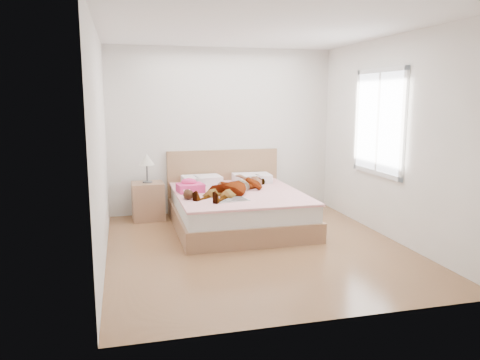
{
  "coord_description": "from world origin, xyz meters",
  "views": [
    {
      "loc": [
        -1.56,
        -5.34,
        1.82
      ],
      "look_at": [
        0.0,
        0.85,
        0.7
      ],
      "focal_mm": 35.0,
      "sensor_mm": 36.0,
      "label": 1
    }
  ],
  "objects_px": {
    "woman": "(236,184)",
    "magazine": "(231,199)",
    "towel": "(190,186)",
    "nightstand": "(148,198)",
    "phone": "(197,176)",
    "plush_toy": "(188,194)",
    "coffee_mug": "(237,193)",
    "bed": "(237,207)"
  },
  "relations": [
    {
      "from": "coffee_mug",
      "to": "plush_toy",
      "type": "relative_size",
      "value": 0.51
    },
    {
      "from": "phone",
      "to": "towel",
      "type": "bearing_deg",
      "value": -165.89
    },
    {
      "from": "woman",
      "to": "plush_toy",
      "type": "xyz_separation_m",
      "value": [
        -0.72,
        -0.32,
        -0.05
      ]
    },
    {
      "from": "nightstand",
      "to": "bed",
      "type": "bearing_deg",
      "value": -28.36
    },
    {
      "from": "plush_toy",
      "to": "woman",
      "type": "bearing_deg",
      "value": 23.71
    },
    {
      "from": "towel",
      "to": "bed",
      "type": "bearing_deg",
      "value": -8.59
    },
    {
      "from": "bed",
      "to": "magazine",
      "type": "relative_size",
      "value": 4.6
    },
    {
      "from": "towel",
      "to": "plush_toy",
      "type": "bearing_deg",
      "value": -100.91
    },
    {
      "from": "magazine",
      "to": "coffee_mug",
      "type": "relative_size",
      "value": 3.96
    },
    {
      "from": "woman",
      "to": "magazine",
      "type": "relative_size",
      "value": 3.61
    },
    {
      "from": "bed",
      "to": "nightstand",
      "type": "relative_size",
      "value": 2.08
    },
    {
      "from": "plush_toy",
      "to": "nightstand",
      "type": "distance_m",
      "value": 1.16
    },
    {
      "from": "magazine",
      "to": "plush_toy",
      "type": "relative_size",
      "value": 2.02
    },
    {
      "from": "phone",
      "to": "plush_toy",
      "type": "distance_m",
      "value": 0.76
    },
    {
      "from": "phone",
      "to": "bed",
      "type": "xyz_separation_m",
      "value": [
        0.52,
        -0.35,
        -0.41
      ]
    },
    {
      "from": "bed",
      "to": "magazine",
      "type": "xyz_separation_m",
      "value": [
        -0.21,
        -0.57,
        0.24
      ]
    },
    {
      "from": "bed",
      "to": "magazine",
      "type": "bearing_deg",
      "value": -110.33
    },
    {
      "from": "bed",
      "to": "magazine",
      "type": "distance_m",
      "value": 0.66
    },
    {
      "from": "woman",
      "to": "coffee_mug",
      "type": "relative_size",
      "value": 14.29
    },
    {
      "from": "woman",
      "to": "phone",
      "type": "relative_size",
      "value": 17.69
    },
    {
      "from": "towel",
      "to": "nightstand",
      "type": "bearing_deg",
      "value": 135.18
    },
    {
      "from": "towel",
      "to": "plush_toy",
      "type": "xyz_separation_m",
      "value": [
        -0.09,
        -0.47,
        -0.01
      ]
    },
    {
      "from": "woman",
      "to": "towel",
      "type": "bearing_deg",
      "value": -151.01
    },
    {
      "from": "towel",
      "to": "magazine",
      "type": "bearing_deg",
      "value": -56.51
    },
    {
      "from": "bed",
      "to": "plush_toy",
      "type": "bearing_deg",
      "value": -153.67
    },
    {
      "from": "woman",
      "to": "bed",
      "type": "bearing_deg",
      "value": 107.81
    },
    {
      "from": "towel",
      "to": "coffee_mug",
      "type": "relative_size",
      "value": 3.43
    },
    {
      "from": "magazine",
      "to": "coffee_mug",
      "type": "xyz_separation_m",
      "value": [
        0.13,
        0.23,
        0.04
      ]
    },
    {
      "from": "magazine",
      "to": "plush_toy",
      "type": "distance_m",
      "value": 0.58
    },
    {
      "from": "towel",
      "to": "coffee_mug",
      "type": "height_order",
      "value": "towel"
    },
    {
      "from": "towel",
      "to": "magazine",
      "type": "xyz_separation_m",
      "value": [
        0.45,
        -0.67,
        -0.07
      ]
    },
    {
      "from": "bed",
      "to": "coffee_mug",
      "type": "distance_m",
      "value": 0.45
    },
    {
      "from": "plush_toy",
      "to": "towel",
      "type": "bearing_deg",
      "value": 79.09
    },
    {
      "from": "woman",
      "to": "nightstand",
      "type": "height_order",
      "value": "nightstand"
    },
    {
      "from": "towel",
      "to": "phone",
      "type": "bearing_deg",
      "value": 61.67
    },
    {
      "from": "magazine",
      "to": "plush_toy",
      "type": "height_order",
      "value": "plush_toy"
    },
    {
      "from": "phone",
      "to": "bed",
      "type": "relative_size",
      "value": 0.04
    },
    {
      "from": "magazine",
      "to": "nightstand",
      "type": "bearing_deg",
      "value": 129.29
    },
    {
      "from": "woman",
      "to": "nightstand",
      "type": "xyz_separation_m",
      "value": [
        -1.2,
        0.71,
        -0.29
      ]
    },
    {
      "from": "bed",
      "to": "towel",
      "type": "xyz_separation_m",
      "value": [
        -0.66,
        0.1,
        0.31
      ]
    },
    {
      "from": "towel",
      "to": "nightstand",
      "type": "height_order",
      "value": "nightstand"
    },
    {
      "from": "woman",
      "to": "plush_toy",
      "type": "bearing_deg",
      "value": -113.86
    }
  ]
}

